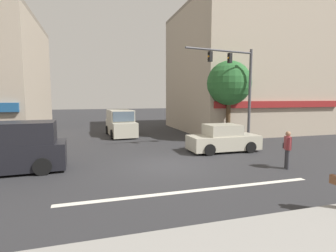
{
  "coord_description": "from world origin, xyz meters",
  "views": [
    {
      "loc": [
        -3.33,
        -11.44,
        3.15
      ],
      "look_at": [
        0.67,
        2.0,
        1.6
      ],
      "focal_mm": 28.0,
      "sensor_mm": 36.0,
      "label": 1
    }
  ],
  "objects_px": {
    "street_tree": "(229,83)",
    "traffic_light_mast": "(238,81)",
    "van_approaching_near": "(121,123)",
    "sedan_crossing_center": "(223,139)",
    "van_crossing_rightbound": "(9,149)",
    "pedestrian_mid_crossing": "(287,147)"
  },
  "relations": [
    {
      "from": "street_tree",
      "to": "pedestrian_mid_crossing",
      "type": "xyz_separation_m",
      "value": [
        -1.19,
        -7.3,
        -3.15
      ]
    },
    {
      "from": "traffic_light_mast",
      "to": "van_approaching_near",
      "type": "distance_m",
      "value": 9.99
    },
    {
      "from": "traffic_light_mast",
      "to": "pedestrian_mid_crossing",
      "type": "bearing_deg",
      "value": -98.32
    },
    {
      "from": "traffic_light_mast",
      "to": "van_approaching_near",
      "type": "height_order",
      "value": "traffic_light_mast"
    },
    {
      "from": "pedestrian_mid_crossing",
      "to": "van_crossing_rightbound",
      "type": "bearing_deg",
      "value": 166.16
    },
    {
      "from": "sedan_crossing_center",
      "to": "street_tree",
      "type": "bearing_deg",
      "value": 56.55
    },
    {
      "from": "van_approaching_near",
      "to": "sedan_crossing_center",
      "type": "xyz_separation_m",
      "value": [
        5.02,
        -8.01,
        -0.29
      ]
    },
    {
      "from": "van_crossing_rightbound",
      "to": "van_approaching_near",
      "type": "bearing_deg",
      "value": 58.79
    },
    {
      "from": "street_tree",
      "to": "traffic_light_mast",
      "type": "xyz_separation_m",
      "value": [
        -0.39,
        -1.83,
        0.07
      ]
    },
    {
      "from": "traffic_light_mast",
      "to": "van_crossing_rightbound",
      "type": "bearing_deg",
      "value": -167.98
    },
    {
      "from": "traffic_light_mast",
      "to": "sedan_crossing_center",
      "type": "height_order",
      "value": "traffic_light_mast"
    },
    {
      "from": "van_approaching_near",
      "to": "van_crossing_rightbound",
      "type": "relative_size",
      "value": 1.01
    },
    {
      "from": "street_tree",
      "to": "traffic_light_mast",
      "type": "height_order",
      "value": "traffic_light_mast"
    },
    {
      "from": "street_tree",
      "to": "van_crossing_rightbound",
      "type": "distance_m",
      "value": 13.86
    },
    {
      "from": "traffic_light_mast",
      "to": "van_approaching_near",
      "type": "xyz_separation_m",
      "value": [
        -6.71,
        6.68,
        -3.17
      ]
    },
    {
      "from": "van_approaching_near",
      "to": "van_crossing_rightbound",
      "type": "distance_m",
      "value": 10.89
    },
    {
      "from": "street_tree",
      "to": "traffic_light_mast",
      "type": "distance_m",
      "value": 1.87
    },
    {
      "from": "sedan_crossing_center",
      "to": "traffic_light_mast",
      "type": "bearing_deg",
      "value": 38.12
    },
    {
      "from": "street_tree",
      "to": "van_crossing_rightbound",
      "type": "bearing_deg",
      "value": -160.72
    },
    {
      "from": "pedestrian_mid_crossing",
      "to": "sedan_crossing_center",
      "type": "bearing_deg",
      "value": 102.15
    },
    {
      "from": "van_approaching_near",
      "to": "pedestrian_mid_crossing",
      "type": "height_order",
      "value": "van_approaching_near"
    },
    {
      "from": "sedan_crossing_center",
      "to": "pedestrian_mid_crossing",
      "type": "distance_m",
      "value": 4.25
    }
  ]
}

